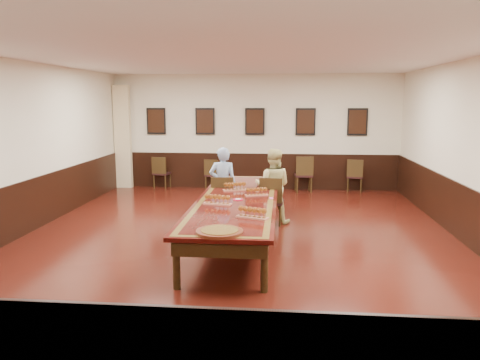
# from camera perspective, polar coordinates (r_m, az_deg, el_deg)

# --- Properties ---
(floor) EXTENTS (8.00, 10.00, 0.02)m
(floor) POSITION_cam_1_polar(r_m,az_deg,el_deg) (8.51, -0.31, -7.28)
(floor) COLOR black
(floor) RESTS_ON ground
(ceiling) EXTENTS (8.00, 10.00, 0.02)m
(ceiling) POSITION_cam_1_polar(r_m,az_deg,el_deg) (8.18, -0.34, 14.85)
(ceiling) COLOR white
(ceiling) RESTS_ON floor
(wall_back) EXTENTS (8.00, 0.02, 3.20)m
(wall_back) POSITION_cam_1_polar(r_m,az_deg,el_deg) (13.17, 1.83, 5.86)
(wall_back) COLOR beige
(wall_back) RESTS_ON floor
(wall_front) EXTENTS (8.00, 0.02, 3.20)m
(wall_front) POSITION_cam_1_polar(r_m,az_deg,el_deg) (3.31, -8.93, -5.67)
(wall_front) COLOR beige
(wall_front) RESTS_ON floor
(wall_left) EXTENTS (0.02, 10.00, 3.20)m
(wall_left) POSITION_cam_1_polar(r_m,az_deg,el_deg) (9.46, -25.31, 3.46)
(wall_left) COLOR beige
(wall_left) RESTS_ON floor
(wall_right) EXTENTS (0.02, 10.00, 3.20)m
(wall_right) POSITION_cam_1_polar(r_m,az_deg,el_deg) (8.76, 26.82, 2.92)
(wall_right) COLOR beige
(wall_right) RESTS_ON floor
(chair_man) EXTENTS (0.49, 0.53, 0.96)m
(chair_man) POSITION_cam_1_polar(r_m,az_deg,el_deg) (9.60, -2.12, -2.31)
(chair_man) COLOR black
(chair_man) RESTS_ON floor
(chair_woman) EXTENTS (0.50, 0.54, 0.97)m
(chair_woman) POSITION_cam_1_polar(r_m,az_deg,el_deg) (9.46, 3.91, -2.47)
(chair_woman) COLOR black
(chair_woman) RESTS_ON floor
(spare_chair_a) EXTENTS (0.49, 0.53, 0.91)m
(spare_chair_a) POSITION_cam_1_polar(r_m,az_deg,el_deg) (13.52, -9.50, 0.94)
(spare_chair_a) COLOR black
(spare_chair_a) RESTS_ON floor
(spare_chair_b) EXTENTS (0.44, 0.48, 0.85)m
(spare_chair_b) POSITION_cam_1_polar(r_m,az_deg,el_deg) (13.25, -3.33, 0.76)
(spare_chair_b) COLOR black
(spare_chair_b) RESTS_ON floor
(spare_chair_c) EXTENTS (0.51, 0.55, 0.99)m
(spare_chair_c) POSITION_cam_1_polar(r_m,az_deg,el_deg) (12.88, 7.75, 0.75)
(spare_chair_c) COLOR black
(spare_chair_c) RESTS_ON floor
(spare_chair_d) EXTENTS (0.50, 0.53, 0.90)m
(spare_chair_d) POSITION_cam_1_polar(r_m,az_deg,el_deg) (13.16, 13.84, 0.55)
(spare_chair_d) COLOR black
(spare_chair_d) RESTS_ON floor
(person_man) EXTENTS (0.59, 0.41, 1.54)m
(person_man) POSITION_cam_1_polar(r_m,az_deg,el_deg) (9.65, -2.10, -0.52)
(person_man) COLOR #497BB7
(person_man) RESTS_ON floor
(person_woman) EXTENTS (0.81, 0.66, 1.52)m
(person_woman) POSITION_cam_1_polar(r_m,az_deg,el_deg) (9.51, 4.01, -0.73)
(person_woman) COLOR beige
(person_woman) RESTS_ON floor
(pink_phone) EXTENTS (0.07, 0.13, 0.01)m
(pink_phone) POSITION_cam_1_polar(r_m,az_deg,el_deg) (8.34, 3.83, -2.23)
(pink_phone) COLOR #FE54B3
(pink_phone) RESTS_ON conference_table
(curtain) EXTENTS (0.45, 0.18, 2.90)m
(curtain) POSITION_cam_1_polar(r_m,az_deg,el_deg) (13.74, -14.10, 5.10)
(curtain) COLOR beige
(curtain) RESTS_ON floor
(wainscoting) EXTENTS (8.00, 10.00, 1.00)m
(wainscoting) POSITION_cam_1_polar(r_m,az_deg,el_deg) (8.38, -0.32, -3.94)
(wainscoting) COLOR black
(wainscoting) RESTS_ON floor
(conference_table) EXTENTS (1.40, 5.00, 0.76)m
(conference_table) POSITION_cam_1_polar(r_m,az_deg,el_deg) (8.35, -0.32, -3.20)
(conference_table) COLOR black
(conference_table) RESTS_ON floor
(posters) EXTENTS (6.14, 0.04, 0.74)m
(posters) POSITION_cam_1_polar(r_m,az_deg,el_deg) (13.08, 1.82, 7.15)
(posters) COLOR black
(posters) RESTS_ON wall_back
(flight_a) EXTENTS (0.48, 0.28, 0.17)m
(flight_a) POSITION_cam_1_polar(r_m,az_deg,el_deg) (9.01, -0.62, -0.83)
(flight_a) COLOR #B06549
(flight_a) RESTS_ON conference_table
(flight_b) EXTENTS (0.44, 0.25, 0.16)m
(flight_b) POSITION_cam_1_polar(r_m,az_deg,el_deg) (8.54, 2.04, -1.47)
(flight_b) COLOR #B06549
(flight_b) RESTS_ON conference_table
(flight_c) EXTENTS (0.50, 0.25, 0.18)m
(flight_c) POSITION_cam_1_polar(r_m,az_deg,el_deg) (7.81, -2.78, -2.45)
(flight_c) COLOR #B06549
(flight_c) RESTS_ON conference_table
(flight_d) EXTENTS (0.50, 0.32, 0.18)m
(flight_d) POSITION_cam_1_polar(r_m,az_deg,el_deg) (6.90, 1.50, -4.06)
(flight_d) COLOR #B06549
(flight_d) RESTS_ON conference_table
(red_plate_grp) EXTENTS (0.18, 0.18, 0.02)m
(red_plate_grp) POSITION_cam_1_polar(r_m,az_deg,el_deg) (8.19, -0.24, -2.40)
(red_plate_grp) COLOR red
(red_plate_grp) RESTS_ON conference_table
(carved_platter) EXTENTS (0.71, 0.71, 0.05)m
(carved_platter) POSITION_cam_1_polar(r_m,az_deg,el_deg) (6.17, -2.51, -6.30)
(carved_platter) COLOR #4E1D0F
(carved_platter) RESTS_ON conference_table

